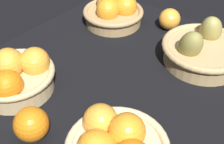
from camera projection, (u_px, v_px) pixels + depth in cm
name	position (u px, v px, depth cm)	size (l,w,h in cm)	color
market_tray	(110.00, 78.00, 88.42)	(84.00, 72.00, 3.00)	black
basket_near_right	(16.00, 76.00, 79.22)	(20.96, 20.96, 12.03)	tan
basket_far_left_pears	(203.00, 49.00, 89.48)	(24.52, 24.52, 13.43)	tan
basket_near_left	(113.00, 12.00, 106.89)	(21.00, 21.00, 10.50)	tan
loose_orange_front_gap	(31.00, 124.00, 67.69)	(7.92, 7.92, 7.92)	orange
loose_orange_back_gap	(170.00, 19.00, 104.11)	(7.22, 7.22, 7.22)	#F49E33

